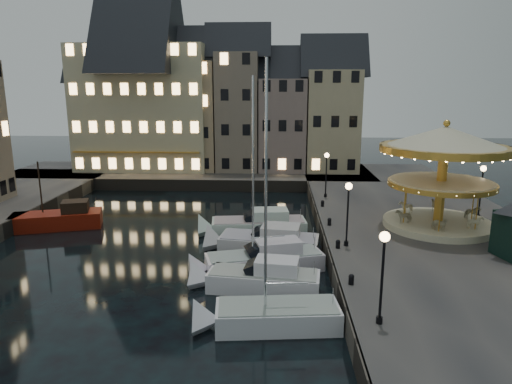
# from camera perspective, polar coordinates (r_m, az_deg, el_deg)

# --- Properties ---
(ground) EXTENTS (160.00, 160.00, 0.00)m
(ground) POSITION_cam_1_polar(r_m,az_deg,el_deg) (29.67, -2.72, -9.49)
(ground) COLOR black
(ground) RESTS_ON ground
(quay_east) EXTENTS (16.00, 56.00, 1.30)m
(quay_east) POSITION_cam_1_polar(r_m,az_deg,el_deg) (36.73, 20.61, -4.80)
(quay_east) COLOR #474442
(quay_east) RESTS_ON ground
(quay_north) EXTENTS (44.00, 12.00, 1.30)m
(quay_north) POSITION_cam_1_polar(r_m,az_deg,el_deg) (57.32, -8.04, 2.07)
(quay_north) COLOR #474442
(quay_north) RESTS_ON ground
(quaywall_e) EXTENTS (0.15, 44.00, 1.30)m
(quaywall_e) POSITION_cam_1_polar(r_m,az_deg,el_deg) (35.11, 8.05, -4.88)
(quaywall_e) COLOR #47423A
(quaywall_e) RESTS_ON ground
(quaywall_n) EXTENTS (48.00, 0.15, 1.30)m
(quaywall_n) POSITION_cam_1_polar(r_m,az_deg,el_deg) (51.18, -7.08, 0.80)
(quaywall_n) COLOR #47423A
(quaywall_n) RESTS_ON ground
(streetlamp_a) EXTENTS (0.44, 0.44, 4.17)m
(streetlamp_a) POSITION_cam_1_polar(r_m,az_deg,el_deg) (20.20, 15.59, -8.73)
(streetlamp_a) COLOR black
(streetlamp_a) RESTS_ON quay_east
(streetlamp_b) EXTENTS (0.44, 0.44, 4.17)m
(streetlamp_b) POSITION_cam_1_polar(r_m,az_deg,el_deg) (29.56, 11.42, -1.62)
(streetlamp_b) COLOR black
(streetlamp_b) RESTS_ON quay_east
(streetlamp_c) EXTENTS (0.44, 0.44, 4.17)m
(streetlamp_c) POSITION_cam_1_polar(r_m,az_deg,el_deg) (42.66, 8.79, 2.93)
(streetlamp_c) COLOR black
(streetlamp_c) RESTS_ON quay_east
(streetlamp_d) EXTENTS (0.44, 0.44, 4.17)m
(streetlamp_d) POSITION_cam_1_polar(r_m,az_deg,el_deg) (39.34, 26.38, 0.88)
(streetlamp_d) COLOR black
(streetlamp_d) RESTS_ON quay_east
(bollard_a) EXTENTS (0.30, 0.30, 0.57)m
(bollard_a) POSITION_cam_1_polar(r_m,az_deg,el_deg) (24.62, 11.82, -10.58)
(bollard_a) COLOR black
(bollard_a) RESTS_ON quay_east
(bollard_b) EXTENTS (0.30, 0.30, 0.57)m
(bollard_b) POSITION_cam_1_polar(r_m,az_deg,el_deg) (29.69, 10.20, -6.37)
(bollard_b) COLOR black
(bollard_b) RESTS_ON quay_east
(bollard_c) EXTENTS (0.30, 0.30, 0.57)m
(bollard_c) POSITION_cam_1_polar(r_m,az_deg,el_deg) (34.42, 9.17, -3.63)
(bollard_c) COLOR black
(bollard_c) RESTS_ON quay_east
(bollard_d) EXTENTS (0.30, 0.30, 0.57)m
(bollard_d) POSITION_cam_1_polar(r_m,az_deg,el_deg) (39.70, 8.32, -1.37)
(bollard_d) COLOR black
(bollard_d) RESTS_ON quay_east
(townhouse_na) EXTENTS (5.50, 8.00, 12.80)m
(townhouse_na) POSITION_cam_1_polar(r_m,az_deg,el_deg) (61.56, -18.61, 8.96)
(townhouse_na) COLOR #99906B
(townhouse_na) RESTS_ON quay_north
(townhouse_nb) EXTENTS (6.16, 8.00, 13.80)m
(townhouse_nb) POSITION_cam_1_polar(r_m,az_deg,el_deg) (59.78, -13.70, 9.65)
(townhouse_nb) COLOR gray
(townhouse_nb) RESTS_ON quay_north
(townhouse_nc) EXTENTS (6.82, 8.00, 14.80)m
(townhouse_nc) POSITION_cam_1_polar(r_m,az_deg,el_deg) (58.35, -7.93, 10.31)
(townhouse_nc) COLOR tan
(townhouse_nc) RESTS_ON quay_north
(townhouse_nd) EXTENTS (5.50, 8.00, 15.80)m
(townhouse_nd) POSITION_cam_1_polar(r_m,az_deg,el_deg) (57.55, -2.20, 10.89)
(townhouse_nd) COLOR gray
(townhouse_nd) RESTS_ON quay_north
(townhouse_ne) EXTENTS (6.16, 8.00, 12.80)m
(townhouse_ne) POSITION_cam_1_polar(r_m,az_deg,el_deg) (57.41, 3.31, 9.37)
(townhouse_ne) COLOR gray
(townhouse_ne) RESTS_ON quay_north
(townhouse_nf) EXTENTS (6.82, 8.00, 13.80)m
(townhouse_nf) POSITION_cam_1_polar(r_m,az_deg,el_deg) (57.75, 9.42, 9.74)
(townhouse_nf) COLOR tan
(townhouse_nf) RESTS_ON quay_north
(hotel_corner) EXTENTS (17.60, 9.00, 16.80)m
(hotel_corner) POSITION_cam_1_polar(r_m,az_deg,el_deg) (59.71, -13.73, 11.09)
(hotel_corner) COLOR beige
(hotel_corner) RESTS_ON quay_north
(motorboat_a) EXTENTS (7.05, 2.89, 11.67)m
(motorboat_a) POSITION_cam_1_polar(r_m,az_deg,el_deg) (22.73, 1.21, -15.36)
(motorboat_a) COLOR silver
(motorboat_a) RESTS_ON ground
(motorboat_b) EXTENTS (7.42, 2.89, 2.15)m
(motorboat_b) POSITION_cam_1_polar(r_m,az_deg,el_deg) (26.41, 0.04, -10.90)
(motorboat_b) COLOR silver
(motorboat_b) RESTS_ON ground
(motorboat_c) EXTENTS (8.39, 4.24, 11.18)m
(motorboat_c) POSITION_cam_1_polar(r_m,az_deg,el_deg) (28.98, 0.27, -8.60)
(motorboat_c) COLOR silver
(motorboat_c) RESTS_ON ground
(motorboat_d) EXTENTS (8.03, 3.61, 2.15)m
(motorboat_d) POSITION_cam_1_polar(r_m,az_deg,el_deg) (32.39, 0.91, -6.31)
(motorboat_d) COLOR silver
(motorboat_d) RESTS_ON ground
(motorboat_e) EXTENTS (8.51, 3.33, 2.15)m
(motorboat_e) POSITION_cam_1_polar(r_m,az_deg,el_deg) (36.20, -0.29, -4.21)
(motorboat_e) COLOR silver
(motorboat_e) RESTS_ON ground
(red_fishing_boat) EXTENTS (7.37, 4.36, 5.79)m
(red_fishing_boat) POSITION_cam_1_polar(r_m,az_deg,el_deg) (40.92, -23.40, -3.21)
(red_fishing_boat) COLOR maroon
(red_fishing_boat) RESTS_ON ground
(carousel) EXTENTS (8.93, 8.93, 7.82)m
(carousel) POSITION_cam_1_polar(r_m,az_deg,el_deg) (35.11, 22.42, 3.99)
(carousel) COLOR #C1B997
(carousel) RESTS_ON quay_east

